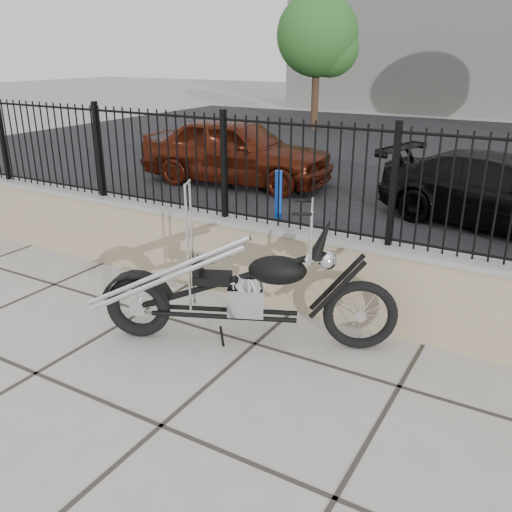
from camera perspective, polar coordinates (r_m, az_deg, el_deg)
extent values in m
plane|color=#99968E|center=(4.62, -9.95, -17.21)|extent=(90.00, 90.00, 0.00)
plane|color=black|center=(15.66, 20.93, 9.10)|extent=(30.00, 30.00, 0.00)
cube|color=gray|center=(6.22, 4.56, -1.39)|extent=(14.00, 0.36, 0.96)
cube|color=black|center=(5.90, 4.86, 8.37)|extent=(14.00, 0.08, 1.20)
imported|color=#47160A|center=(12.27, -2.08, 11.02)|extent=(4.46, 2.12, 1.47)
imported|color=black|center=(9.97, 24.58, 6.09)|extent=(4.47, 2.64, 1.22)
cylinder|color=#0E34D9|center=(9.06, 2.36, 5.90)|extent=(0.13, 0.13, 0.99)
cylinder|color=#382619|center=(21.24, 6.25, 16.83)|extent=(0.28, 0.28, 2.75)
sphere|color=#335921|center=(21.20, 6.49, 22.53)|extent=(2.94, 2.94, 2.94)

